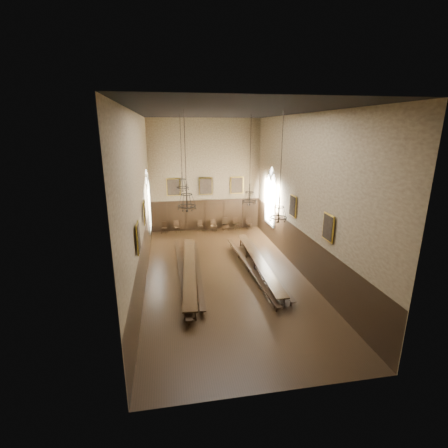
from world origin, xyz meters
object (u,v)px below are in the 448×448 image
object	(u,v)px
bench_left_outer	(181,273)
bench_right_inner	(249,268)
chair_1	(177,229)
chair_5	(225,226)
chair_6	(236,226)
chandelier_back_right	(249,196)
table_right	(258,265)
table_left	(190,273)
bench_right_outer	(266,266)
chair_7	(249,226)
chandelier_back_left	(182,182)
chair_3	(200,228)
chair_4	(214,227)
chandelier_front_left	(187,200)
bench_left_inner	(198,271)
chandelier_front_right	(279,210)
chair_0	(164,230)

from	to	relation	value
bench_left_outer	bench_right_inner	xyz separation A→B (m)	(3.98, 0.03, -0.02)
chair_1	chair_5	bearing A→B (deg)	-18.58
chair_6	chandelier_back_right	bearing A→B (deg)	-110.75
table_right	bench_left_outer	bearing A→B (deg)	-178.03
table_right	table_left	bearing A→B (deg)	-174.16
bench_right_outer	chair_7	size ratio (longest dim) A/B	9.45
chandelier_back_left	chair_6	bearing A→B (deg)	50.82
bench_left_outer	chair_5	distance (m)	9.41
chair_3	chair_4	world-z (taller)	chair_4
table_right	chair_6	xyz separation A→B (m)	(0.44, 8.33, -0.07)
chair_5	bench_right_inner	bearing A→B (deg)	-92.79
chandelier_front_left	chair_1	bearing A→B (deg)	91.43
chair_1	chair_3	xyz separation A→B (m)	(1.89, 0.02, -0.02)
bench_left_inner	chandelier_front_right	world-z (taller)	chandelier_front_right
chair_1	chandelier_back_right	world-z (taller)	chandelier_back_right
chair_3	table_right	bearing A→B (deg)	-81.97
chair_5	chair_7	world-z (taller)	chair_5
table_left	chair_4	size ratio (longest dim) A/B	9.90
chair_4	chair_7	bearing A→B (deg)	-8.52
chair_1	bench_left_outer	bearing A→B (deg)	-108.80
table_right	chandelier_front_right	distance (m)	5.07
chair_0	chair_3	distance (m)	2.95
chair_3	bench_left_inner	bearing A→B (deg)	-106.03
chair_7	chair_5	bearing A→B (deg)	-179.76
chair_1	chair_6	bearing A→B (deg)	-18.40
chair_6	chandelier_front_right	world-z (taller)	chandelier_front_right
bench_right_outer	chandelier_back_right	distance (m)	4.42
table_right	chair_4	xyz separation A→B (m)	(-1.50, 8.30, -0.08)
table_right	chair_7	xyz separation A→B (m)	(1.51, 8.31, -0.08)
chandelier_back_left	chandelier_front_left	bearing A→B (deg)	-90.36
bench_right_outer	chair_5	distance (m)	8.42
chair_5	chandelier_front_right	xyz separation A→B (m)	(0.58, -11.31, 4.15)
bench_left_inner	chair_5	distance (m)	8.86
chair_3	chair_7	size ratio (longest dim) A/B	0.96
chair_0	chandelier_back_right	size ratio (longest dim) A/B	0.18
chandelier_back_right	chair_4	bearing A→B (deg)	101.90
chair_1	chandelier_front_left	size ratio (longest dim) A/B	0.22
chandelier_back_right	bench_right_inner	bearing A→B (deg)	-102.88
chair_1	chair_3	world-z (taller)	chair_1
bench_left_outer	bench_right_outer	distance (m)	5.09
chandelier_back_left	chandelier_back_right	size ratio (longest dim) A/B	0.84
chair_6	chandelier_back_right	world-z (taller)	chandelier_back_right
bench_left_outer	bench_right_inner	distance (m)	3.98
chair_6	chandelier_back_right	distance (m)	7.59
chair_3	chair_4	distance (m)	1.11
bench_left_inner	chandelier_back_right	world-z (taller)	chandelier_back_right
table_left	table_right	world-z (taller)	same
chandelier_back_right	chair_0	bearing A→B (deg)	129.99
bench_left_inner	chandelier_front_right	bearing A→B (deg)	-39.34
chair_1	chandelier_back_right	bearing A→B (deg)	-74.43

